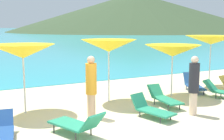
{
  "coord_description": "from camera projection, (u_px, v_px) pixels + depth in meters",
  "views": [
    {
      "loc": [
        -3.27,
        -6.61,
        2.73
      ],
      "look_at": [
        1.49,
        2.46,
        1.2
      ],
      "focal_mm": 47.05,
      "sensor_mm": 36.0,
      "label": 1
    }
  ],
  "objects": [
    {
      "name": "umbrella_5",
      "position": [
        211.0,
        40.0,
        12.98
      ],
      "size": [
        2.31,
        2.31,
        2.32
      ],
      "color": "silver",
      "rests_on": "ground_plane"
    },
    {
      "name": "lounge_chair_8",
      "position": [
        193.0,
        84.0,
        12.47
      ],
      "size": [
        1.26,
        1.76,
        0.69
      ],
      "rotation": [
        0.0,
        0.0,
        -0.48
      ],
      "color": "#1E478C",
      "rests_on": "ground_plane"
    },
    {
      "name": "umbrella_4",
      "position": [
        173.0,
        51.0,
        11.29
      ],
      "size": [
        2.25,
        2.25,
        2.03
      ],
      "color": "silver",
      "rests_on": "ground_plane"
    },
    {
      "name": "umbrella_2",
      "position": [
        23.0,
        51.0,
        9.07
      ],
      "size": [
        2.18,
        2.18,
        2.18
      ],
      "color": "silver",
      "rests_on": "ground_plane"
    },
    {
      "name": "beachgoer_2",
      "position": [
        91.0,
        85.0,
        8.77
      ],
      "size": [
        0.33,
        0.33,
        1.86
      ],
      "rotation": [
        0.0,
        0.0,
        3.43
      ],
      "color": "#DBAA84",
      "rests_on": "ground_plane"
    },
    {
      "name": "umbrella_3",
      "position": [
        109.0,
        46.0,
        10.43
      ],
      "size": [
        2.09,
        2.09,
        2.27
      ],
      "color": "silver",
      "rests_on": "ground_plane"
    },
    {
      "name": "ground_plane",
      "position": [
        26.0,
        78.0,
        16.47
      ],
      "size": [
        50.0,
        100.0,
        0.3
      ],
      "primitive_type": "cube",
      "color": "beige"
    },
    {
      "name": "beachgoer_0",
      "position": [
        194.0,
        84.0,
        9.0
      ],
      "size": [
        0.32,
        0.32,
        1.84
      ],
      "rotation": [
        0.0,
        0.0,
        5.86
      ],
      "color": "beige",
      "rests_on": "ground_plane"
    },
    {
      "name": "lounge_chair_6",
      "position": [
        1.0,
        130.0,
        7.09
      ],
      "size": [
        0.83,
        1.52,
        0.58
      ],
      "rotation": [
        0.0,
        0.0,
        -0.18
      ],
      "color": "#1E478C",
      "rests_on": "ground_plane"
    },
    {
      "name": "lounge_chair_2",
      "position": [
        77.0,
        124.0,
        7.33
      ],
      "size": [
        1.12,
        1.68,
        0.71
      ],
      "rotation": [
        0.0,
        0.0,
        3.51
      ],
      "color": "#268C66",
      "rests_on": "ground_plane"
    },
    {
      "name": "lounge_chair_3",
      "position": [
        151.0,
        109.0,
        8.84
      ],
      "size": [
        0.88,
        1.49,
        0.65
      ],
      "rotation": [
        0.0,
        0.0,
        0.26
      ],
      "color": "#268C66",
      "rests_on": "ground_plane"
    },
    {
      "name": "lounge_chair_7",
      "position": [
        164.0,
        97.0,
        10.16
      ],
      "size": [
        0.64,
        1.65,
        0.63
      ],
      "rotation": [
        0.0,
        0.0,
        -0.09
      ],
      "color": "#268C66",
      "rests_on": "ground_plane"
    },
    {
      "name": "lounge_chair_4",
      "position": [
        224.0,
        91.0,
        11.17
      ],
      "size": [
        1.02,
        1.74,
        0.63
      ],
      "rotation": [
        0.0,
        0.0,
        0.32
      ],
      "color": "#268C66",
      "rests_on": "ground_plane"
    },
    {
      "name": "headland_hill",
      "position": [
        135.0,
        12.0,
        149.08
      ],
      "size": [
        126.79,
        126.79,
        19.46
      ],
      "primitive_type": "cone",
      "color": "#384C2D",
      "rests_on": "ground_plane"
    }
  ]
}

